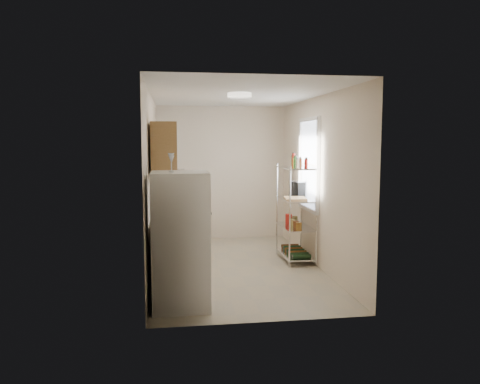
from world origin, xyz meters
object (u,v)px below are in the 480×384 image
object	(u,v)px
cutting_board	(295,198)
refrigerator	(181,240)
rice_cooker	(176,200)
espresso_machine	(298,189)
frying_pan_large	(171,201)

from	to	relation	value
cutting_board	refrigerator	bearing A→B (deg)	-136.21
rice_cooker	espresso_machine	bearing A→B (deg)	3.58
refrigerator	frying_pan_large	xyz separation A→B (m)	(-0.11, 2.46, 0.14)
cutting_board	espresso_machine	size ratio (longest dim) A/B	1.63
espresso_machine	rice_cooker	bearing A→B (deg)	165.51
refrigerator	rice_cooker	bearing A→B (deg)	91.17
frying_pan_large	cutting_board	bearing A→B (deg)	-30.05
refrigerator	espresso_machine	distance (m)	2.93
rice_cooker	cutting_board	xyz separation A→B (m)	(1.87, -0.25, 0.02)
refrigerator	rice_cooker	distance (m)	2.02
cutting_board	espresso_machine	xyz separation A→B (m)	(0.15, 0.38, 0.12)
rice_cooker	frying_pan_large	xyz separation A→B (m)	(-0.07, 0.45, -0.08)
frying_pan_large	cutting_board	world-z (taller)	cutting_board
refrigerator	rice_cooker	size ratio (longest dim) A/B	6.05
rice_cooker	espresso_machine	world-z (taller)	espresso_machine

